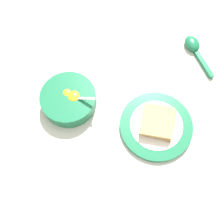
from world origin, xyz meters
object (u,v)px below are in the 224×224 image
object	(u,v)px
egg_bowl	(69,99)
toast_plate	(156,126)
soup_spoon	(194,48)
toast_sandwich	(158,122)

from	to	relation	value
egg_bowl	toast_plate	distance (m)	0.26
egg_bowl	soup_spoon	size ratio (longest dim) A/B	1.06
toast_plate	soup_spoon	bearing A→B (deg)	-19.51
egg_bowl	toast_sandwich	xyz separation A→B (m)	(-0.03, -0.26, 0.00)
toast_sandwich	soup_spoon	size ratio (longest dim) A/B	0.67
toast_plate	egg_bowl	bearing A→B (deg)	81.57
egg_bowl	toast_plate	xyz separation A→B (m)	(-0.04, -0.26, -0.02)
toast_plate	soup_spoon	world-z (taller)	soup_spoon
toast_plate	toast_sandwich	size ratio (longest dim) A/B	2.02
egg_bowl	soup_spoon	xyz separation A→B (m)	(0.24, -0.36, -0.01)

